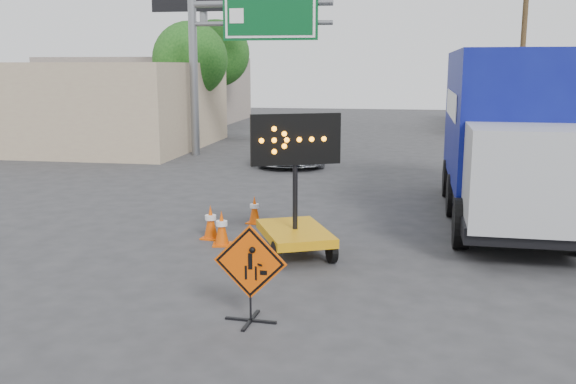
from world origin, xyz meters
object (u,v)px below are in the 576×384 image
(arrow_board, at_px, (295,224))
(box_truck, at_px, (508,144))
(construction_sign, at_px, (250,271))
(pickup_truck, at_px, (293,144))

(arrow_board, bearing_deg, box_truck, 16.60)
(box_truck, bearing_deg, construction_sign, -120.84)
(arrow_board, bearing_deg, construction_sign, -115.61)
(construction_sign, distance_m, arrow_board, 3.64)
(pickup_truck, xyz_separation_m, box_truck, (6.98, -8.65, 1.16))
(arrow_board, distance_m, pickup_truck, 12.96)
(box_truck, bearing_deg, arrow_board, -137.98)
(arrow_board, distance_m, box_truck, 6.42)
(construction_sign, xyz_separation_m, box_truck, (4.84, 7.76, 1.11))
(construction_sign, xyz_separation_m, arrow_board, (0.08, 3.64, -0.16))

